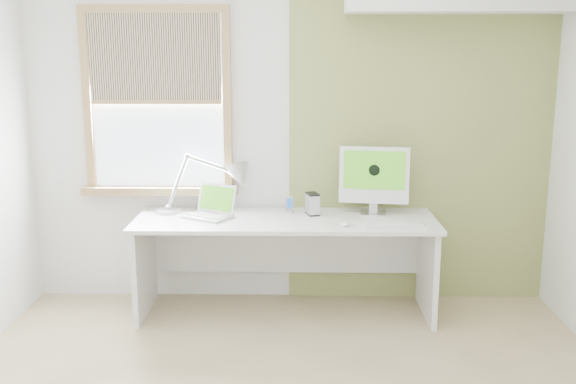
{
  "coord_description": "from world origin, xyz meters",
  "views": [
    {
      "loc": [
        0.07,
        -3.23,
        1.92
      ],
      "look_at": [
        0.0,
        1.05,
        1.0
      ],
      "focal_mm": 40.75,
      "sensor_mm": 36.0,
      "label": 1
    }
  ],
  "objects_px": {
    "desk": "(286,242)",
    "external_drive": "(312,204)",
    "imac": "(374,176)",
    "laptop": "(212,209)",
    "desk_lamp": "(226,180)"
  },
  "relations": [
    {
      "from": "external_drive",
      "to": "desk_lamp",
      "type": "bearing_deg",
      "value": 168.86
    },
    {
      "from": "desk_lamp",
      "to": "external_drive",
      "type": "xyz_separation_m",
      "value": [
        0.66,
        -0.13,
        -0.15
      ]
    },
    {
      "from": "desk_lamp",
      "to": "laptop",
      "type": "bearing_deg",
      "value": -114.79
    },
    {
      "from": "desk",
      "to": "external_drive",
      "type": "distance_m",
      "value": 0.35
    },
    {
      "from": "desk_lamp",
      "to": "imac",
      "type": "height_order",
      "value": "imac"
    },
    {
      "from": "laptop",
      "to": "imac",
      "type": "relative_size",
      "value": 0.8
    },
    {
      "from": "desk_lamp",
      "to": "laptop",
      "type": "xyz_separation_m",
      "value": [
        -0.09,
        -0.19,
        -0.18
      ]
    },
    {
      "from": "desk",
      "to": "external_drive",
      "type": "height_order",
      "value": "external_drive"
    },
    {
      "from": "desk",
      "to": "desk_lamp",
      "type": "relative_size",
      "value": 2.72
    },
    {
      "from": "laptop",
      "to": "imac",
      "type": "distance_m",
      "value": 1.23
    },
    {
      "from": "desk",
      "to": "imac",
      "type": "bearing_deg",
      "value": 8.84
    },
    {
      "from": "external_drive",
      "to": "imac",
      "type": "distance_m",
      "value": 0.5
    },
    {
      "from": "imac",
      "to": "desk",
      "type": "bearing_deg",
      "value": -171.16
    },
    {
      "from": "desk_lamp",
      "to": "imac",
      "type": "xyz_separation_m",
      "value": [
        1.11,
        -0.09,
        0.05
      ]
    },
    {
      "from": "external_drive",
      "to": "desk",
      "type": "bearing_deg",
      "value": -162.28
    }
  ]
}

